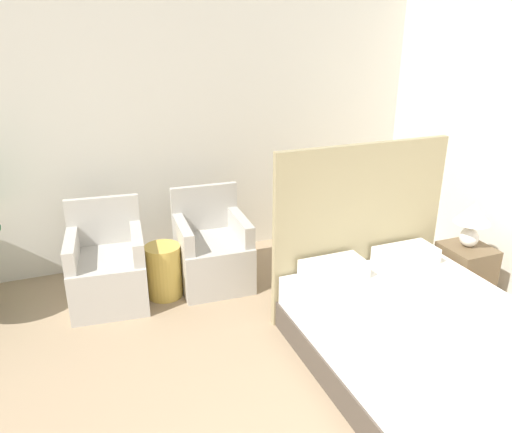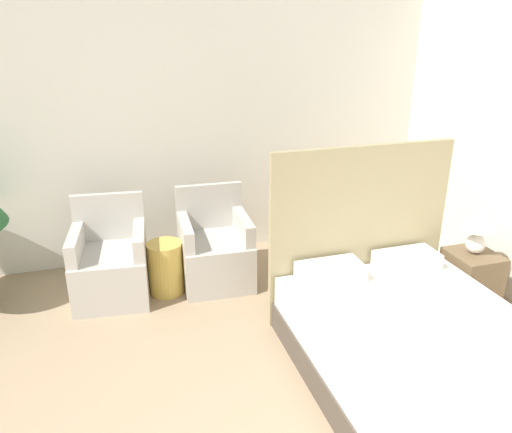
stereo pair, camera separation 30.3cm
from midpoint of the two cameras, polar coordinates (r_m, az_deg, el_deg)
name	(u,v)px [view 1 (the left image)]	position (r m, az deg, el deg)	size (l,w,h in m)	color
wall_back	(170,127)	(5.36, -11.40, 9.95)	(10.00, 0.06, 2.90)	silver
bed	(429,340)	(3.95, 17.00, -13.40)	(1.64, 2.25, 1.55)	#4C4238
armchair_near_window_left	(108,273)	(4.90, -18.27, -6.14)	(0.74, 0.76, 0.95)	#B7B2A8
armchair_near_window_right	(213,255)	(5.01, -6.70, -4.45)	(0.71, 0.73, 0.95)	#B7B2A8
nightstand	(464,272)	(5.10, 21.15, -5.92)	(0.41, 0.43, 0.52)	brown
table_lamp	(472,218)	(4.91, 21.89, -0.20)	(0.33, 0.33, 0.42)	white
side_table	(164,271)	(4.89, -12.25, -6.13)	(0.34, 0.34, 0.52)	gold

